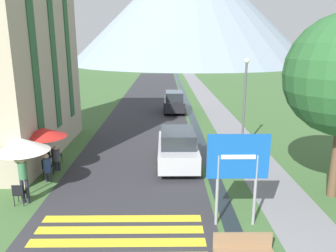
{
  "coord_description": "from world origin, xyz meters",
  "views": [
    {
      "loc": [
        -1.03,
        -5.41,
        5.92
      ],
      "look_at": [
        -0.87,
        10.0,
        1.99
      ],
      "focal_mm": 35.0,
      "sensor_mm": 36.0,
      "label": 1
    }
  ],
  "objects_px": {
    "parked_car_near": "(178,147)",
    "person_standing_terrace": "(23,177)",
    "hotel_building": "(1,33)",
    "streetlamp": "(245,97)",
    "road_sign": "(238,165)",
    "person_seated_near": "(56,157)",
    "cafe_umbrella_front_white": "(23,145)",
    "cafe_chair_nearest": "(19,193)",
    "parked_car_far": "(174,102)",
    "cafe_umbrella_middle_red": "(43,132)",
    "person_seated_far": "(47,166)",
    "cafe_chair_far_left": "(47,156)",
    "cafe_chair_far_right": "(56,155)",
    "cafe_chair_middle": "(47,166)"
  },
  "relations": [
    {
      "from": "hotel_building",
      "to": "parked_car_near",
      "type": "relative_size",
      "value": 2.7
    },
    {
      "from": "parked_car_near",
      "to": "streetlamp",
      "type": "height_order",
      "value": "streetlamp"
    },
    {
      "from": "cafe_chair_nearest",
      "to": "cafe_chair_far_right",
      "type": "relative_size",
      "value": 1.0
    },
    {
      "from": "cafe_chair_far_right",
      "to": "hotel_building",
      "type": "bearing_deg",
      "value": 138.75
    },
    {
      "from": "road_sign",
      "to": "cafe_umbrella_front_white",
      "type": "xyz_separation_m",
      "value": [
        -7.83,
        2.3,
        -0.03
      ]
    },
    {
      "from": "hotel_building",
      "to": "cafe_chair_nearest",
      "type": "distance_m",
      "value": 9.03
    },
    {
      "from": "parked_car_near",
      "to": "person_standing_terrace",
      "type": "height_order",
      "value": "same"
    },
    {
      "from": "person_seated_far",
      "to": "cafe_chair_middle",
      "type": "bearing_deg",
      "value": 111.18
    },
    {
      "from": "hotel_building",
      "to": "person_seated_near",
      "type": "relative_size",
      "value": 9.71
    },
    {
      "from": "cafe_chair_far_left",
      "to": "cafe_chair_middle",
      "type": "bearing_deg",
      "value": -67.91
    },
    {
      "from": "parked_car_near",
      "to": "parked_car_far",
      "type": "distance_m",
      "value": 12.86
    },
    {
      "from": "hotel_building",
      "to": "parked_car_far",
      "type": "relative_size",
      "value": 2.75
    },
    {
      "from": "cafe_chair_far_right",
      "to": "person_seated_far",
      "type": "bearing_deg",
      "value": -90.3
    },
    {
      "from": "cafe_umbrella_middle_red",
      "to": "streetlamp",
      "type": "relative_size",
      "value": 0.44
    },
    {
      "from": "road_sign",
      "to": "cafe_umbrella_front_white",
      "type": "height_order",
      "value": "road_sign"
    },
    {
      "from": "cafe_chair_far_right",
      "to": "person_standing_terrace",
      "type": "relative_size",
      "value": 0.47
    },
    {
      "from": "hotel_building",
      "to": "streetlamp",
      "type": "distance_m",
      "value": 13.2
    },
    {
      "from": "road_sign",
      "to": "person_seated_near",
      "type": "xyz_separation_m",
      "value": [
        -7.48,
        4.9,
        -1.44
      ]
    },
    {
      "from": "cafe_chair_nearest",
      "to": "person_seated_near",
      "type": "xyz_separation_m",
      "value": [
        0.29,
        3.48,
        0.16
      ]
    },
    {
      "from": "parked_car_far",
      "to": "cafe_chair_far_right",
      "type": "xyz_separation_m",
      "value": [
        -6.22,
        -12.73,
        -0.4
      ]
    },
    {
      "from": "cafe_chair_far_left",
      "to": "cafe_umbrella_front_white",
      "type": "relative_size",
      "value": 0.36
    },
    {
      "from": "person_seated_far",
      "to": "person_seated_near",
      "type": "height_order",
      "value": "person_seated_far"
    },
    {
      "from": "parked_car_far",
      "to": "person_standing_terrace",
      "type": "height_order",
      "value": "same"
    },
    {
      "from": "cafe_umbrella_middle_red",
      "to": "person_standing_terrace",
      "type": "bearing_deg",
      "value": -87.21
    },
    {
      "from": "parked_car_far",
      "to": "cafe_chair_middle",
      "type": "bearing_deg",
      "value": -113.23
    },
    {
      "from": "hotel_building",
      "to": "parked_car_near",
      "type": "bearing_deg",
      "value": -12.93
    },
    {
      "from": "cafe_chair_nearest",
      "to": "cafe_umbrella_middle_red",
      "type": "height_order",
      "value": "cafe_umbrella_middle_red"
    },
    {
      "from": "parked_car_near",
      "to": "cafe_chair_nearest",
      "type": "distance_m",
      "value": 7.34
    },
    {
      "from": "streetlamp",
      "to": "person_seated_far",
      "type": "bearing_deg",
      "value": -155.35
    },
    {
      "from": "cafe_chair_far_left",
      "to": "person_standing_terrace",
      "type": "relative_size",
      "value": 0.47
    },
    {
      "from": "cafe_chair_nearest",
      "to": "person_seated_near",
      "type": "bearing_deg",
      "value": 110.8
    },
    {
      "from": "parked_car_far",
      "to": "cafe_umbrella_front_white",
      "type": "relative_size",
      "value": 1.84
    },
    {
      "from": "cafe_umbrella_front_white",
      "to": "person_seated_far",
      "type": "bearing_deg",
      "value": 73.01
    },
    {
      "from": "parked_car_far",
      "to": "road_sign",
      "type": "bearing_deg",
      "value": -85.3
    },
    {
      "from": "hotel_building",
      "to": "cafe_chair_nearest",
      "type": "xyz_separation_m",
      "value": [
        2.94,
        -6.19,
        -5.87
      ]
    },
    {
      "from": "person_standing_terrace",
      "to": "streetlamp",
      "type": "bearing_deg",
      "value": 33.09
    },
    {
      "from": "road_sign",
      "to": "parked_car_far",
      "type": "xyz_separation_m",
      "value": [
        -1.51,
        18.4,
        -1.21
      ]
    },
    {
      "from": "streetlamp",
      "to": "cafe_chair_far_left",
      "type": "bearing_deg",
      "value": -166.13
    },
    {
      "from": "cafe_umbrella_front_white",
      "to": "cafe_umbrella_middle_red",
      "type": "bearing_deg",
      "value": 87.91
    },
    {
      "from": "person_standing_terrace",
      "to": "person_seated_near",
      "type": "height_order",
      "value": "person_standing_terrace"
    },
    {
      "from": "hotel_building",
      "to": "road_sign",
      "type": "relative_size",
      "value": 3.77
    },
    {
      "from": "cafe_chair_far_left",
      "to": "cafe_chair_far_right",
      "type": "bearing_deg",
      "value": 36.86
    },
    {
      "from": "parked_car_near",
      "to": "cafe_chair_far_left",
      "type": "xyz_separation_m",
      "value": [
        -6.42,
        -0.13,
        -0.4
      ]
    },
    {
      "from": "cafe_chair_far_right",
      "to": "streetlamp",
      "type": "relative_size",
      "value": 0.17
    },
    {
      "from": "road_sign",
      "to": "streetlamp",
      "type": "height_order",
      "value": "streetlamp"
    },
    {
      "from": "road_sign",
      "to": "person_seated_near",
      "type": "bearing_deg",
      "value": 146.78
    },
    {
      "from": "parked_car_far",
      "to": "cafe_chair_nearest",
      "type": "distance_m",
      "value": 18.1
    },
    {
      "from": "parked_car_far",
      "to": "person_seated_near",
      "type": "height_order",
      "value": "parked_car_far"
    },
    {
      "from": "hotel_building",
      "to": "cafe_chair_far_left",
      "type": "bearing_deg",
      "value": -40.48
    },
    {
      "from": "cafe_umbrella_front_white",
      "to": "cafe_chair_nearest",
      "type": "bearing_deg",
      "value": -85.87
    }
  ]
}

